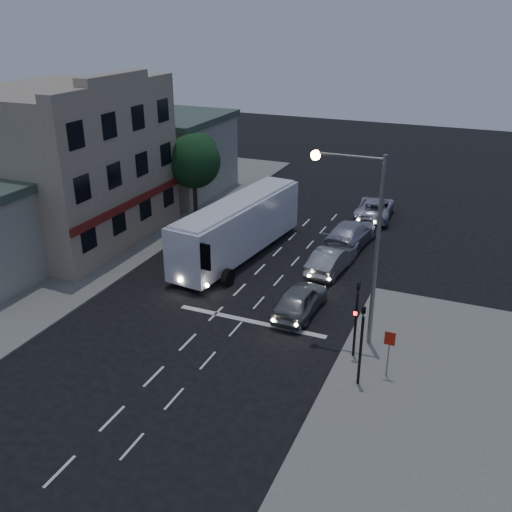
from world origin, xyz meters
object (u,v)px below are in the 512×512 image
at_px(car_sedan_c, 375,208).
at_px(street_tree, 194,159).
at_px(regulatory_sign, 389,347).
at_px(tour_bus, 238,226).
at_px(car_sedan_b, 351,233).
at_px(traffic_signal_side, 362,336).
at_px(traffic_signal_main, 356,311).
at_px(streetlight, 364,229).
at_px(car_suv, 300,300).
at_px(car_sedan_a, 331,260).

distance_m(car_sedan_c, street_tree, 14.12).
relative_size(car_sedan_c, regulatory_sign, 2.50).
bearing_deg(car_sedan_c, tour_bus, 54.43).
bearing_deg(car_sedan_c, car_sedan_b, 82.85).
bearing_deg(traffic_signal_side, traffic_signal_main, 109.49).
bearing_deg(traffic_signal_side, car_sedan_b, 105.42).
height_order(car_sedan_b, street_tree, street_tree).
relative_size(tour_bus, regulatory_sign, 5.59).
distance_m(car_sedan_c, streetlight, 18.86).
distance_m(car_suv, traffic_signal_main, 4.98).
xyz_separation_m(car_sedan_c, traffic_signal_main, (3.19, -19.37, 1.66)).
bearing_deg(tour_bus, streetlight, -30.92).
bearing_deg(car_sedan_b, regulatory_sign, 115.85).
bearing_deg(traffic_signal_side, car_suv, 130.70).
xyz_separation_m(tour_bus, traffic_signal_main, (9.70, -8.72, 0.42)).
distance_m(car_sedan_a, traffic_signal_main, 9.47).
height_order(car_suv, car_sedan_c, car_suv).
distance_m(traffic_signal_side, streetlight, 4.84).
height_order(traffic_signal_side, street_tree, street_tree).
bearing_deg(streetlight, street_tree, 140.49).
height_order(car_sedan_b, car_sedan_c, car_sedan_b).
bearing_deg(car_sedan_a, regulatory_sign, 124.20).
relative_size(tour_bus, car_sedan_b, 2.17).
height_order(tour_bus, car_sedan_a, tour_bus).
bearing_deg(street_tree, streetlight, -39.51).
xyz_separation_m(car_sedan_b, regulatory_sign, (5.21, -14.29, 0.78)).
bearing_deg(street_tree, car_sedan_a, -24.65).
height_order(streetlight, street_tree, streetlight).
relative_size(car_suv, traffic_signal_side, 1.11).
xyz_separation_m(car_suv, regulatory_sign, (5.30, -4.04, 0.82)).
xyz_separation_m(traffic_signal_main, street_tree, (-15.81, 14.25, 2.08)).
relative_size(car_suv, car_sedan_a, 0.99).
relative_size(car_suv, regulatory_sign, 2.08).
bearing_deg(streetlight, traffic_signal_main, -79.80).
relative_size(car_suv, car_sedan_b, 0.81).
bearing_deg(car_suv, regulatory_sign, 144.78).
relative_size(tour_bus, traffic_signal_main, 3.00).
distance_m(traffic_signal_main, traffic_signal_side, 2.10).
relative_size(car_suv, street_tree, 0.74).
relative_size(car_sedan_b, street_tree, 0.91).
height_order(car_sedan_c, traffic_signal_main, traffic_signal_main).
bearing_deg(car_sedan_b, streetlight, 111.17).
bearing_deg(regulatory_sign, car_sedan_c, 103.48).
xyz_separation_m(car_sedan_a, streetlight, (3.30, -7.20, 4.97)).
bearing_deg(car_sedan_b, car_suv, 95.31).
height_order(regulatory_sign, street_tree, street_tree).
bearing_deg(car_sedan_a, car_sedan_c, -86.33).
distance_m(car_sedan_c, regulatory_sign, 20.98).
relative_size(car_sedan_a, traffic_signal_side, 1.13).
bearing_deg(street_tree, car_sedan_c, 22.12).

